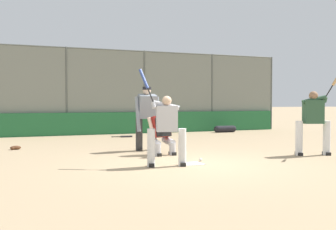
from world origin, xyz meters
The scene contains 13 objects.
ground_plane centered at (0.00, 0.00, 0.00)m, with size 160.00×160.00×0.00m, color tan.
home_plate_marker centered at (0.00, 0.00, 0.01)m, with size 0.43×0.43×0.01m, color white.
backstop_fence centered at (0.00, -8.62, 1.89)m, with size 16.76×0.08×3.61m.
padding_wall centered at (0.00, -8.52, 0.46)m, with size 16.34×0.18×0.92m, color #236638.
bleachers_beyond centered at (-2.58, -11.47, 0.59)m, with size 11.67×3.05×1.80m.
batter_at_plate centered at (0.65, 0.07, 0.81)m, with size 0.87×0.80×2.09m.
catcher_behind_plate centered at (0.11, -1.65, 0.64)m, with size 0.68×0.79×1.24m.
umpire_home centered at (0.19, -2.64, 0.97)m, with size 0.73×0.44×1.80m.
batter_on_deck centered at (-3.48, -0.16, 0.90)m, with size 0.89×0.85×2.21m.
spare_bat_near_backstop centered at (-0.30, -6.83, 0.03)m, with size 0.81×0.12×0.07m.
fielding_glove_on_dirt centered at (3.64, -4.21, 0.05)m, with size 0.30×0.23×0.11m.
baseball_loose centered at (-0.34, -0.29, 0.04)m, with size 0.07×0.07×0.07m, color white.
equipment_bag_dugout_side centered at (-5.16, -7.64, 0.15)m, with size 1.11×0.30×0.30m.
Camera 1 is at (3.64, 7.82, 1.37)m, focal length 42.00 mm.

